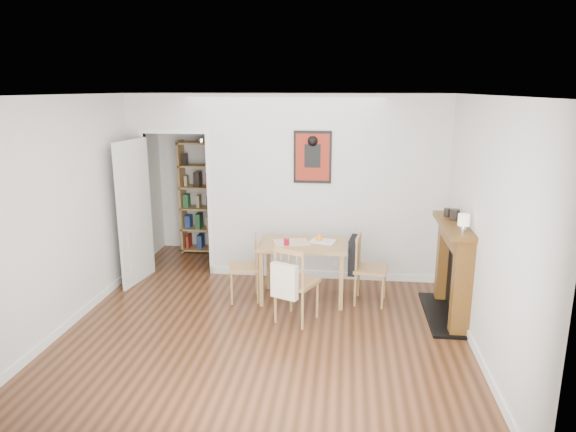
# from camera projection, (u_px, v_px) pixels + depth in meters

# --- Properties ---
(ground) EXTENTS (5.20, 5.20, 0.00)m
(ground) POSITION_uv_depth(u_px,v_px,m) (270.00, 316.00, 6.19)
(ground) COLOR brown
(ground) RESTS_ON ground
(room_shell) EXTENTS (5.20, 5.20, 5.20)m
(room_shell) POSITION_uv_depth(u_px,v_px,m) (291.00, 189.00, 7.16)
(room_shell) COLOR silver
(room_shell) RESTS_ON ground
(dining_table) EXTENTS (1.11, 0.71, 0.76)m
(dining_table) POSITION_uv_depth(u_px,v_px,m) (303.00, 250.00, 6.53)
(dining_table) COLOR olive
(dining_table) RESTS_ON ground
(chair_left) EXTENTS (0.51, 0.51, 0.86)m
(chair_left) POSITION_uv_depth(u_px,v_px,m) (244.00, 268.00, 6.58)
(chair_left) COLOR #A5884D
(chair_left) RESTS_ON ground
(chair_right) EXTENTS (0.55, 0.50, 0.88)m
(chair_right) POSITION_uv_depth(u_px,v_px,m) (369.00, 269.00, 6.47)
(chair_right) COLOR #A5884D
(chair_right) RESTS_ON ground
(chair_front) EXTENTS (0.61, 0.64, 0.93)m
(chair_front) POSITION_uv_depth(u_px,v_px,m) (296.00, 283.00, 5.95)
(chair_front) COLOR #A5884D
(chair_front) RESTS_ON ground
(bookshelf) EXTENTS (0.78, 0.31, 1.85)m
(bookshelf) POSITION_uv_depth(u_px,v_px,m) (204.00, 198.00, 8.43)
(bookshelf) COLOR olive
(bookshelf) RESTS_ON ground
(fireplace) EXTENTS (0.45, 1.25, 1.16)m
(fireplace) POSITION_uv_depth(u_px,v_px,m) (454.00, 267.00, 6.04)
(fireplace) COLOR brown
(fireplace) RESTS_ON ground
(red_glass) EXTENTS (0.07, 0.07, 0.09)m
(red_glass) POSITION_uv_depth(u_px,v_px,m) (286.00, 242.00, 6.40)
(red_glass) COLOR maroon
(red_glass) RESTS_ON dining_table
(orange_fruit) EXTENTS (0.09, 0.09, 0.09)m
(orange_fruit) POSITION_uv_depth(u_px,v_px,m) (319.00, 238.00, 6.58)
(orange_fruit) COLOR orange
(orange_fruit) RESTS_ON dining_table
(placemat) EXTENTS (0.50, 0.42, 0.00)m
(placemat) POSITION_uv_depth(u_px,v_px,m) (292.00, 242.00, 6.53)
(placemat) COLOR #F0E1C6
(placemat) RESTS_ON dining_table
(notebook) EXTENTS (0.35, 0.29, 0.02)m
(notebook) POSITION_uv_depth(u_px,v_px,m) (323.00, 241.00, 6.56)
(notebook) COLOR silver
(notebook) RESTS_ON dining_table
(mantel_lamp) EXTENTS (0.13, 0.13, 0.20)m
(mantel_lamp) POSITION_uv_depth(u_px,v_px,m) (464.00, 221.00, 5.50)
(mantel_lamp) COLOR silver
(mantel_lamp) RESTS_ON fireplace
(ceramic_jar_a) EXTENTS (0.11, 0.11, 0.13)m
(ceramic_jar_a) POSITION_uv_depth(u_px,v_px,m) (455.00, 215.00, 6.01)
(ceramic_jar_a) COLOR black
(ceramic_jar_a) RESTS_ON fireplace
(ceramic_jar_b) EXTENTS (0.08, 0.08, 0.10)m
(ceramic_jar_b) POSITION_uv_depth(u_px,v_px,m) (447.00, 212.00, 6.19)
(ceramic_jar_b) COLOR black
(ceramic_jar_b) RESTS_ON fireplace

